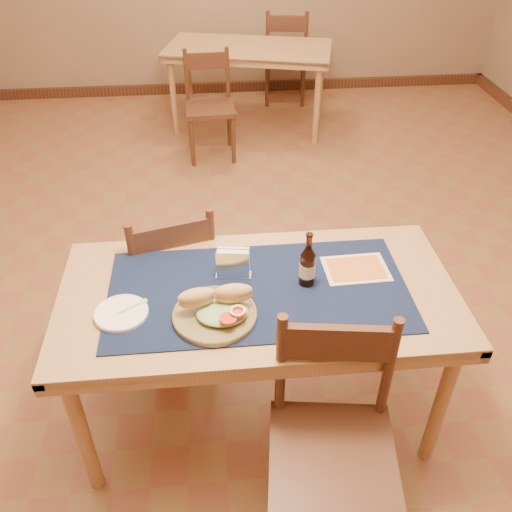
{
  "coord_description": "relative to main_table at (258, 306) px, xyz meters",
  "views": [
    {
      "loc": [
        -0.17,
        -2.44,
        2.17
      ],
      "look_at": [
        0.0,
        -0.7,
        0.85
      ],
      "focal_mm": 38.0,
      "sensor_mm": 36.0,
      "label": 1
    }
  ],
  "objects": [
    {
      "name": "placemat",
      "position": [
        0.0,
        0.0,
        0.09
      ],
      "size": [
        1.2,
        0.6,
        0.01
      ],
      "primitive_type": "cube",
      "color": "#10193B",
      "rests_on": "main_table"
    },
    {
      "name": "fork",
      "position": [
        -0.48,
        -0.07,
        0.1
      ],
      "size": [
        0.12,
        0.08,
        0.0
      ],
      "color": "#99D977",
      "rests_on": "side_plate"
    },
    {
      "name": "baseboard",
      "position": [
        0.0,
        0.8,
        -0.62
      ],
      "size": [
        6.0,
        7.0,
        0.1
      ],
      "color": "#4C291B",
      "rests_on": "ground"
    },
    {
      "name": "chair_main_near",
      "position": [
        0.21,
        -0.55,
        -0.17
      ],
      "size": [
        0.5,
        0.5,
        0.95
      ],
      "color": "#4C291B",
      "rests_on": "ground"
    },
    {
      "name": "sandwich_plate",
      "position": [
        -0.17,
        -0.14,
        0.12
      ],
      "size": [
        0.32,
        0.32,
        0.12
      ],
      "color": "olive",
      "rests_on": "placemat"
    },
    {
      "name": "beer_bottle",
      "position": [
        0.2,
        0.02,
        0.18
      ],
      "size": [
        0.06,
        0.06,
        0.24
      ],
      "color": "#4A1E0D",
      "rests_on": "placemat"
    },
    {
      "name": "main_table",
      "position": [
        0.0,
        0.0,
        0.0
      ],
      "size": [
        1.6,
        0.8,
        0.75
      ],
      "color": "#A37B4D",
      "rests_on": "ground"
    },
    {
      "name": "room",
      "position": [
        0.0,
        0.8,
        0.73
      ],
      "size": [
        6.04,
        7.04,
        2.84
      ],
      "color": "brown",
      "rests_on": "ground"
    },
    {
      "name": "menu_card",
      "position": [
        0.42,
        0.09,
        0.09
      ],
      "size": [
        0.27,
        0.2,
        0.01
      ],
      "color": "beige",
      "rests_on": "placemat"
    },
    {
      "name": "chair_back_near",
      "position": [
        -0.14,
        2.77,
        -0.22
      ],
      "size": [
        0.42,
        0.42,
        0.87
      ],
      "color": "#4C291B",
      "rests_on": "ground"
    },
    {
      "name": "napkin_holder",
      "position": [
        -0.09,
        0.1,
        0.15
      ],
      "size": [
        0.15,
        0.07,
        0.13
      ],
      "color": "white",
      "rests_on": "placemat"
    },
    {
      "name": "back_table",
      "position": [
        0.24,
        3.33,
        0.0
      ],
      "size": [
        1.6,
        1.06,
        0.75
      ],
      "color": "#A37B4D",
      "rests_on": "ground"
    },
    {
      "name": "side_plate",
      "position": [
        -0.53,
        -0.09,
        0.1
      ],
      "size": [
        0.2,
        0.2,
        0.02
      ],
      "color": "white",
      "rests_on": "placemat"
    },
    {
      "name": "chair_back_far",
      "position": [
        0.67,
        3.92,
        -0.18
      ],
      "size": [
        0.49,
        0.49,
        0.94
      ],
      "color": "#4C291B",
      "rests_on": "ground"
    },
    {
      "name": "chair_main_far",
      "position": [
        -0.39,
        0.48,
        -0.2
      ],
      "size": [
        0.51,
        0.51,
        0.91
      ],
      "color": "#4C291B",
      "rests_on": "ground"
    }
  ]
}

